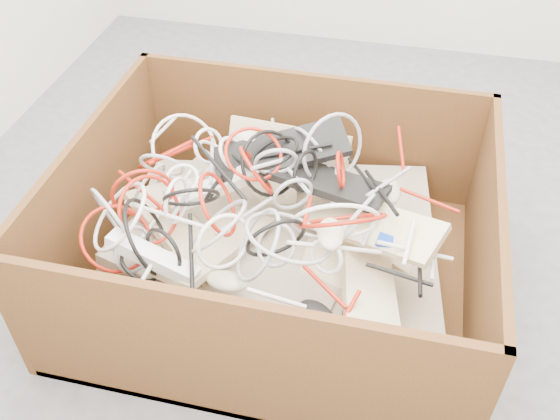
% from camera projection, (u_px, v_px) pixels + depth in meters
% --- Properties ---
extents(ground, '(3.00, 3.00, 0.00)m').
position_uv_depth(ground, '(329.00, 229.00, 2.30)').
color(ground, '#4E4E50').
rests_on(ground, ground).
extents(cardboard_box, '(1.26, 1.05, 0.52)m').
position_uv_depth(cardboard_box, '(273.00, 252.00, 2.03)').
color(cardboard_box, '#39220E').
rests_on(cardboard_box, ground).
extents(keyboard_pile, '(1.00, 0.80, 0.37)m').
position_uv_depth(keyboard_pile, '(293.00, 217.00, 1.93)').
color(keyboard_pile, beige).
rests_on(keyboard_pile, cardboard_box).
extents(mice_scatter, '(0.75, 0.68, 0.21)m').
position_uv_depth(mice_scatter, '(281.00, 220.00, 1.81)').
color(mice_scatter, beige).
rests_on(mice_scatter, keyboard_pile).
extents(power_strip_left, '(0.28, 0.19, 0.12)m').
position_uv_depth(power_strip_left, '(215.00, 187.00, 1.92)').
color(power_strip_left, white).
rests_on(power_strip_left, keyboard_pile).
extents(power_strip_right, '(0.28, 0.11, 0.09)m').
position_uv_depth(power_strip_right, '(153.00, 257.00, 1.71)').
color(power_strip_right, white).
rests_on(power_strip_right, keyboard_pile).
extents(vga_plug, '(0.05, 0.05, 0.03)m').
position_uv_depth(vga_plug, '(385.00, 241.00, 1.75)').
color(vga_plug, '#0B2FAF').
rests_on(vga_plug, keyboard_pile).
extents(cable_tangle, '(1.11, 0.91, 0.42)m').
position_uv_depth(cable_tangle, '(227.00, 198.00, 1.82)').
color(cable_tangle, silver).
rests_on(cable_tangle, keyboard_pile).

